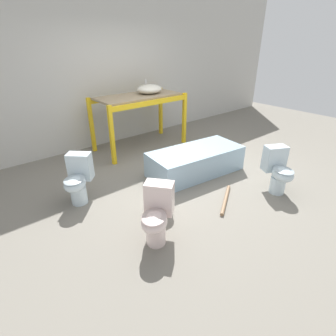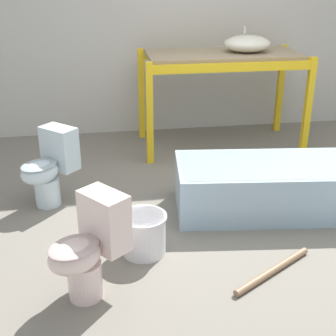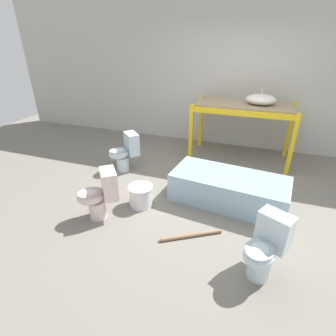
{
  "view_description": "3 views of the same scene",
  "coord_description": "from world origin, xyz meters",
  "px_view_note": "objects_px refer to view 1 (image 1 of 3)",
  "views": [
    {
      "loc": [
        -2.72,
        -2.95,
        2.11
      ],
      "look_at": [
        -0.7,
        -0.53,
        0.55
      ],
      "focal_mm": 28.0,
      "sensor_mm": 36.0,
      "label": 1
    },
    {
      "loc": [
        -1.19,
        -3.6,
        1.99
      ],
      "look_at": [
        -0.71,
        -0.59,
        0.66
      ],
      "focal_mm": 50.0,
      "sensor_mm": 36.0,
      "label": 2
    },
    {
      "loc": [
        0.52,
        -3.47,
        2.22
      ],
      "look_at": [
        -0.48,
        -0.65,
        0.69
      ],
      "focal_mm": 28.0,
      "sensor_mm": 36.0,
      "label": 3
    }
  ],
  "objects_px": {
    "bucket_white": "(161,200)",
    "toilet_far": "(78,179)",
    "sink_basin": "(150,89)",
    "bathtub_main": "(196,160)",
    "toilet_near": "(157,214)",
    "toilet_extra": "(278,170)"
  },
  "relations": [
    {
      "from": "bucket_white",
      "to": "toilet_far",
      "type": "bearing_deg",
      "value": 128.03
    },
    {
      "from": "sink_basin",
      "to": "toilet_far",
      "type": "xyz_separation_m",
      "value": [
        -2.15,
        -1.2,
        -0.83
      ]
    },
    {
      "from": "bathtub_main",
      "to": "toilet_near",
      "type": "distance_m",
      "value": 1.82
    },
    {
      "from": "sink_basin",
      "to": "bucket_white",
      "type": "bearing_deg",
      "value": -123.48
    },
    {
      "from": "sink_basin",
      "to": "toilet_near",
      "type": "height_order",
      "value": "sink_basin"
    },
    {
      "from": "sink_basin",
      "to": "toilet_near",
      "type": "bearing_deg",
      "value": -125.21
    },
    {
      "from": "toilet_extra",
      "to": "bucket_white",
      "type": "distance_m",
      "value": 1.83
    },
    {
      "from": "bathtub_main",
      "to": "toilet_far",
      "type": "distance_m",
      "value": 1.95
    },
    {
      "from": "toilet_near",
      "to": "toilet_extra",
      "type": "relative_size",
      "value": 1.0
    },
    {
      "from": "sink_basin",
      "to": "bucket_white",
      "type": "relative_size",
      "value": 1.5
    },
    {
      "from": "toilet_far",
      "to": "bucket_white",
      "type": "xyz_separation_m",
      "value": [
        0.73,
        -0.94,
        -0.19
      ]
    },
    {
      "from": "toilet_extra",
      "to": "toilet_far",
      "type": "bearing_deg",
      "value": 172.98
    },
    {
      "from": "sink_basin",
      "to": "toilet_extra",
      "type": "relative_size",
      "value": 0.77
    },
    {
      "from": "sink_basin",
      "to": "toilet_far",
      "type": "height_order",
      "value": "sink_basin"
    },
    {
      "from": "toilet_near",
      "to": "toilet_extra",
      "type": "bearing_deg",
      "value": 43.26
    },
    {
      "from": "sink_basin",
      "to": "toilet_far",
      "type": "distance_m",
      "value": 2.6
    },
    {
      "from": "toilet_far",
      "to": "toilet_extra",
      "type": "height_order",
      "value": "same"
    },
    {
      "from": "toilet_near",
      "to": "toilet_far",
      "type": "relative_size",
      "value": 1.0
    },
    {
      "from": "toilet_far",
      "to": "bucket_white",
      "type": "bearing_deg",
      "value": -8.51
    },
    {
      "from": "bathtub_main",
      "to": "toilet_far",
      "type": "bearing_deg",
      "value": 173.9
    },
    {
      "from": "toilet_near",
      "to": "toilet_far",
      "type": "xyz_separation_m",
      "value": [
        -0.34,
        1.35,
        0.0
      ]
    },
    {
      "from": "toilet_far",
      "to": "sink_basin",
      "type": "bearing_deg",
      "value": 72.71
    }
  ]
}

